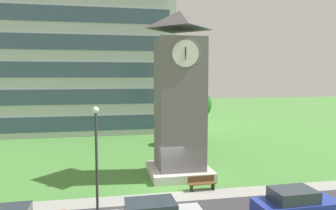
{
  "coord_description": "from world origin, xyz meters",
  "views": [
    {
      "loc": [
        -3.93,
        -20.41,
        7.27
      ],
      "look_at": [
        0.65,
        3.16,
        5.1
      ],
      "focal_mm": 34.45,
      "sensor_mm": 36.0,
      "label": 1
    }
  ],
  "objects_px": {
    "clock_tower": "(180,103)",
    "tree_near_tower": "(197,105)",
    "street_lamp": "(96,147)",
    "park_bench": "(202,183)",
    "parked_car_blue": "(296,205)"
  },
  "relations": [
    {
      "from": "clock_tower",
      "to": "street_lamp",
      "type": "height_order",
      "value": "clock_tower"
    },
    {
      "from": "clock_tower",
      "to": "tree_near_tower",
      "type": "relative_size",
      "value": 2.03
    },
    {
      "from": "park_bench",
      "to": "tree_near_tower",
      "type": "relative_size",
      "value": 0.31
    },
    {
      "from": "clock_tower",
      "to": "parked_car_blue",
      "type": "height_order",
      "value": "clock_tower"
    },
    {
      "from": "clock_tower",
      "to": "tree_near_tower",
      "type": "distance_m",
      "value": 11.0
    },
    {
      "from": "street_lamp",
      "to": "park_bench",
      "type": "bearing_deg",
      "value": 18.09
    },
    {
      "from": "street_lamp",
      "to": "tree_near_tower",
      "type": "relative_size",
      "value": 0.97
    },
    {
      "from": "tree_near_tower",
      "to": "clock_tower",
      "type": "bearing_deg",
      "value": -112.62
    },
    {
      "from": "street_lamp",
      "to": "tree_near_tower",
      "type": "xyz_separation_m",
      "value": [
        9.97,
        15.54,
        0.69
      ]
    },
    {
      "from": "clock_tower",
      "to": "parked_car_blue",
      "type": "bearing_deg",
      "value": -65.09
    },
    {
      "from": "street_lamp",
      "to": "parked_car_blue",
      "type": "height_order",
      "value": "street_lamp"
    },
    {
      "from": "street_lamp",
      "to": "clock_tower",
      "type": "bearing_deg",
      "value": 43.34
    },
    {
      "from": "park_bench",
      "to": "tree_near_tower",
      "type": "bearing_deg",
      "value": 75.39
    },
    {
      "from": "park_bench",
      "to": "street_lamp",
      "type": "bearing_deg",
      "value": -161.91
    },
    {
      "from": "park_bench",
      "to": "parked_car_blue",
      "type": "xyz_separation_m",
      "value": [
        3.26,
        -5.23,
        0.4
      ]
    }
  ]
}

